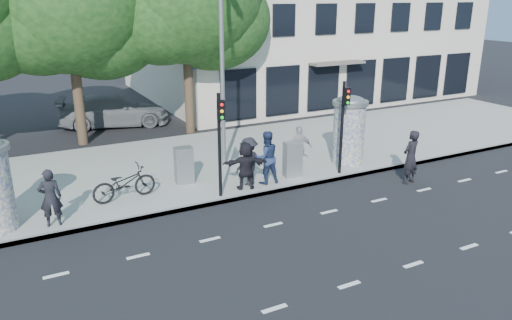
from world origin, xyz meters
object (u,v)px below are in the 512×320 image
man_road (411,157)px  car_right (114,111)px  traffic_pole_far (343,118)px  ped_d (249,161)px  ad_column_right (349,128)px  traffic_pole_near (220,135)px  cabinet_left (184,165)px  bicycle (124,183)px  ped_f (246,166)px  ped_c (266,157)px  ped_e (299,148)px  cabinet_right (293,159)px  street_lamp (222,42)px  ped_b (50,198)px

man_road → car_right: size_ratio=0.36×
traffic_pole_far → ped_d: bearing=171.2°
ad_column_right → traffic_pole_near: bearing=-171.1°
traffic_pole_near → cabinet_left: size_ratio=2.65×
ped_d → bicycle: bearing=-25.6°
bicycle → ped_f: bearing=-110.9°
ped_c → ped_e: bearing=-155.6°
ped_c → man_road: bearing=161.1°
traffic_pole_near → traffic_pole_far: (4.80, 0.00, 0.00)m
ad_column_right → ped_c: bearing=-172.6°
cabinet_right → car_right: size_ratio=0.24×
traffic_pole_near → street_lamp: size_ratio=0.42×
ped_b → bicycle: bearing=-152.3°
street_lamp → man_road: size_ratio=4.11×
ped_b → man_road: bearing=175.4°
ped_e → cabinet_right: ped_e is taller
traffic_pole_near → ped_e: size_ratio=2.01×
ad_column_right → ped_b: ad_column_right is taller
ped_b → ped_f: 6.15m
ped_c → ped_f: (-0.86, -0.15, -0.12)m
traffic_pole_near → cabinet_right: 3.43m
cabinet_left → cabinet_right: (3.69, -1.20, -0.00)m
traffic_pole_near → ped_c: 2.24m
man_road → bicycle: (-9.45, 2.84, -0.28)m
street_lamp → bicycle: (-4.25, -1.63, -4.10)m
traffic_pole_near → car_right: traffic_pole_near is taller
cabinet_right → street_lamp: bearing=134.8°
bicycle → ped_c: bearing=-106.7°
street_lamp → man_road: street_lamp is taller
ped_d → bicycle: size_ratio=0.81×
ped_c → cabinet_right: bearing=-167.9°
ped_f → ped_d: bearing=-115.9°
ped_d → ped_e: bearing=175.4°
ped_e → bicycle: bearing=10.1°
street_lamp → ped_c: size_ratio=4.27×
cabinet_left → traffic_pole_far: bearing=-12.5°
traffic_pole_far → bicycle: (-7.65, 1.21, -1.54)m
traffic_pole_near → cabinet_left: 2.35m
traffic_pole_near → cabinet_right: traffic_pole_near is taller
traffic_pole_near → bicycle: (-2.85, 1.21, -1.54)m
ped_b → ped_d: 6.43m
ped_b → ped_c: size_ratio=0.91×
man_road → car_right: bearing=-72.0°
street_lamp → ped_f: street_lamp is taller
ped_f → ped_b: bearing=16.9°
ad_column_right → man_road: 2.72m
ped_c → cabinet_right: size_ratio=1.47×
ped_b → ped_c: bearing=-174.2°
ad_column_right → cabinet_right: size_ratio=2.08×
traffic_pole_far → cabinet_left: 5.89m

